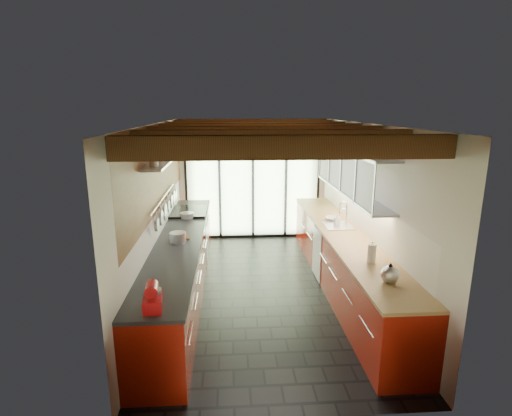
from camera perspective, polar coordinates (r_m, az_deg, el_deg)
name	(u,v)px	position (r m, az deg, el deg)	size (l,w,h in m)	color
ground	(263,290)	(6.52, 1.01, -11.58)	(5.50, 5.50, 0.00)	black
room_shell	(263,188)	(5.99, 1.08, 2.83)	(5.50, 5.50, 5.50)	silver
ceiling_beams	(262,132)	(6.26, 0.81, 10.78)	(3.14, 5.06, 4.90)	#593316
glass_door	(253,164)	(8.64, -0.45, 6.36)	(2.95, 0.10, 2.90)	#C6EAAD
left_counter	(181,265)	(6.36, -10.61, -7.97)	(0.68, 5.00, 0.92)	#99180C
range_stove	(190,235)	(7.71, -9.40, -3.87)	(0.66, 0.90, 0.97)	silver
right_counter	(343,261)	(6.56, 12.28, -7.36)	(0.68, 5.00, 0.92)	#99180C
sink_assembly	(338,224)	(6.77, 11.69, -2.19)	(0.45, 0.52, 0.43)	silver
upper_cabinets_right	(352,171)	(6.52, 13.52, 5.12)	(0.34, 3.00, 3.00)	silver
left_wall_fixtures	(167,178)	(6.31, -12.63, 4.27)	(0.28, 2.60, 0.96)	silver
stand_mixer	(153,298)	(4.11, -14.52, -12.30)	(0.21, 0.33, 0.28)	red
pot_large	(178,238)	(5.92, -11.10, -4.17)	(0.24, 0.24, 0.15)	silver
pot_small	(187,215)	(7.21, -9.79, -1.03)	(0.25, 0.25, 0.10)	silver
cutting_board	(180,237)	(6.16, -10.80, -4.02)	(0.24, 0.34, 0.03)	brown
kettle	(390,273)	(4.76, 18.60, -8.86)	(0.26, 0.29, 0.24)	silver
paper_towel	(372,254)	(5.27, 16.20, -6.28)	(0.11, 0.11, 0.29)	white
soap_bottle	(337,220)	(6.77, 11.52, -1.70)	(0.09, 0.09, 0.19)	silver
bowl	(332,219)	(7.08, 10.83, -1.51)	(0.24, 0.24, 0.06)	silver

